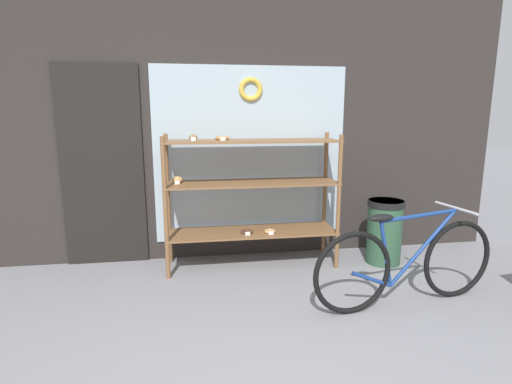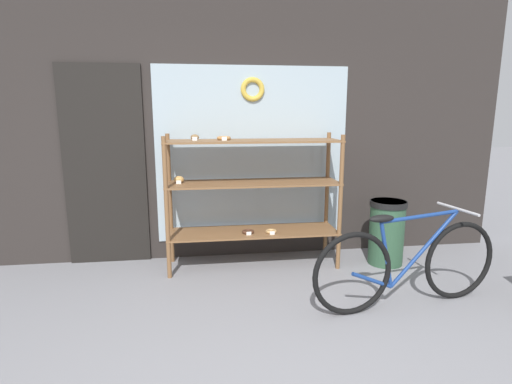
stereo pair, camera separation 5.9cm
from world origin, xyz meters
name	(u,v)px [view 1 (the left image)]	position (x,y,z in m)	size (l,w,h in m)	color
storefront_facade	(229,115)	(-0.03, 2.48, 1.58)	(6.18, 0.13, 3.24)	#2D2826
display_case	(250,189)	(0.15, 2.10, 0.84)	(1.78, 0.49, 1.40)	brown
bicycle	(407,263)	(1.32, 1.01, 0.37)	(1.72, 0.46, 0.83)	black
trash_bin	(385,229)	(1.59, 1.95, 0.38)	(0.39, 0.39, 0.69)	#2D5138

